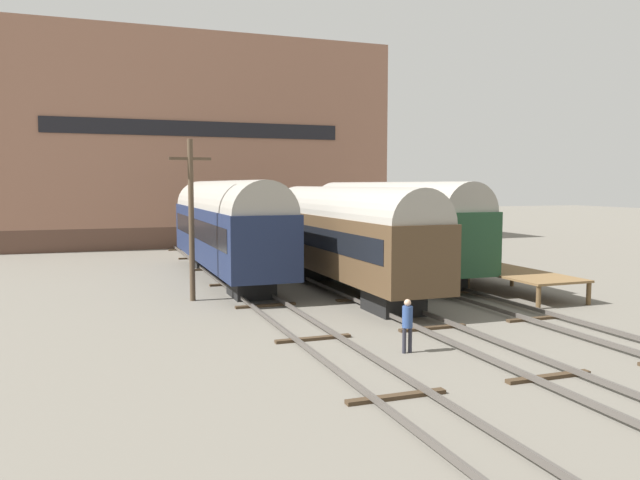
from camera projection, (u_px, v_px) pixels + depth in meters
ground_plane at (394, 313)px, 24.90m from camera, size 200.00×200.00×0.00m
track_left at (287, 318)px, 23.35m from camera, size 2.60×60.00×0.26m
track_middle at (394, 309)px, 24.89m from camera, size 2.60×60.00×0.26m
track_right at (489, 302)px, 26.42m from camera, size 2.60×60.00×0.26m
train_car_green at (388, 222)px, 35.31m from camera, size 2.89×17.22×5.26m
train_car_brown at (346, 233)px, 29.36m from camera, size 2.87×15.14×5.01m
train_car_navy at (226, 224)px, 33.53m from camera, size 3.14×17.18×5.32m
station_platform at (490, 268)px, 30.92m from camera, size 2.92×10.65×1.05m
bench at (476, 253)px, 32.39m from camera, size 1.40×0.40×0.91m
person_worker at (407, 321)px, 18.92m from camera, size 0.32×0.32×1.66m
utility_pole at (191, 217)px, 27.21m from camera, size 1.80×0.24×7.08m
warehouse_building at (186, 145)px, 56.18m from camera, size 33.35×14.06×17.31m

